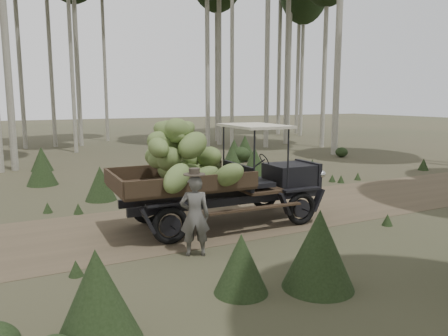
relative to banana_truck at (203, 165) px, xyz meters
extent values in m
plane|color=#473D2B|center=(2.56, 0.55, -1.57)|extent=(120.00, 120.00, 0.00)
cube|color=brown|center=(2.56, 0.55, -1.56)|extent=(70.00, 4.00, 0.01)
cube|color=black|center=(2.52, -0.07, -0.45)|extent=(1.14, 1.09, 0.61)
cube|color=black|center=(3.14, -0.08, -0.45)|extent=(0.14, 1.12, 0.69)
cube|color=black|center=(0.97, -0.02, -0.34)|extent=(0.13, 1.56, 0.61)
cube|color=#38281C|center=(-0.59, 0.02, -0.45)|extent=(3.17, 2.09, 0.09)
cube|color=#38281C|center=(-0.56, 1.02, -0.25)|extent=(3.12, 0.15, 0.36)
cube|color=#38281C|center=(-0.62, -0.98, -0.25)|extent=(3.12, 0.15, 0.36)
cube|color=#38281C|center=(-2.15, 0.07, -0.25)|extent=(0.12, 2.00, 0.36)
cube|color=beige|center=(1.45, -0.04, 0.90)|extent=(1.33, 1.93, 0.07)
cube|color=black|center=(0.59, 0.41, -0.88)|extent=(5.12, 0.26, 0.20)
cube|color=black|center=(0.57, -0.43, -0.88)|extent=(5.12, 0.26, 0.20)
torus|color=black|center=(2.33, 0.83, -1.14)|extent=(0.85, 0.18, 0.85)
torus|color=black|center=(2.28, -0.95, -1.14)|extent=(0.85, 0.18, 0.85)
torus|color=black|center=(-1.12, 0.93, -1.14)|extent=(0.85, 0.18, 0.85)
torus|color=black|center=(-1.17, -0.85, -1.14)|extent=(0.85, 0.18, 0.85)
sphere|color=beige|center=(3.24, 0.41, -0.40)|extent=(0.20, 0.20, 0.20)
sphere|color=beige|center=(3.21, -0.59, -0.40)|extent=(0.20, 0.20, 0.20)
ellipsoid|color=olive|center=(0.56, 0.88, -0.19)|extent=(1.04, 0.75, 0.44)
ellipsoid|color=olive|center=(0.24, 0.14, 0.16)|extent=(0.62, 0.95, 0.64)
ellipsoid|color=olive|center=(-0.70, 0.39, 0.54)|extent=(0.99, 0.64, 0.73)
ellipsoid|color=olive|center=(-0.60, 0.18, 0.81)|extent=(0.47, 0.89, 0.46)
ellipsoid|color=olive|center=(-0.71, -0.11, -0.15)|extent=(1.03, 0.78, 0.63)
ellipsoid|color=olive|center=(-0.05, 0.64, 0.14)|extent=(0.75, 1.07, 0.71)
ellipsoid|color=olive|center=(-0.98, 0.26, 0.54)|extent=(0.78, 0.89, 0.56)
ellipsoid|color=olive|center=(-0.82, 0.07, 0.82)|extent=(0.86, 1.12, 0.67)
ellipsoid|color=olive|center=(-0.17, -0.40, -0.21)|extent=(0.96, 0.49, 0.64)
ellipsoid|color=olive|center=(-1.04, 0.11, 0.19)|extent=(0.77, 0.87, 0.58)
ellipsoid|color=olive|center=(-1.21, -0.28, 0.51)|extent=(0.47, 0.86, 0.56)
ellipsoid|color=olive|center=(-0.67, -0.07, 0.87)|extent=(0.99, 0.93, 0.70)
ellipsoid|color=olive|center=(-0.66, 0.20, -0.13)|extent=(0.94, 0.58, 0.74)
ellipsoid|color=olive|center=(-0.90, -0.12, 0.22)|extent=(0.60, 0.87, 0.79)
ellipsoid|color=olive|center=(-0.41, -0.35, 0.53)|extent=(1.16, 0.98, 0.85)
ellipsoid|color=olive|center=(-0.44, 0.19, 0.82)|extent=(0.99, 0.74, 0.67)
ellipsoid|color=olive|center=(-0.19, 0.19, -0.21)|extent=(0.81, 0.51, 0.57)
ellipsoid|color=olive|center=(-1.01, 0.50, 0.22)|extent=(0.54, 0.92, 0.69)
ellipsoid|color=olive|center=(-0.99, 0.10, 0.56)|extent=(1.17, 1.06, 0.81)
ellipsoid|color=olive|center=(-0.80, 0.07, 0.84)|extent=(0.62, 0.95, 0.67)
ellipsoid|color=olive|center=(-1.06, -1.02, -0.08)|extent=(1.06, 0.98, 0.84)
ellipsoid|color=olive|center=(0.16, -1.06, -0.10)|extent=(0.89, 1.01, 0.78)
imported|color=#504E49|center=(-0.96, -1.71, -0.74)|extent=(0.71, 0.59, 1.65)
cylinder|color=#383127|center=(-0.96, -1.71, 0.11)|extent=(0.57, 0.57, 0.02)
cylinder|color=#383127|center=(-0.96, -1.71, 0.16)|extent=(0.29, 0.29, 0.13)
cylinder|color=#B2AD9E|center=(-2.95, 20.65, 7.14)|extent=(0.27, 0.27, 17.41)
cylinder|color=#B2AD9E|center=(7.78, 16.32, 6.17)|extent=(0.29, 0.29, 15.47)
cylinder|color=#B2AD9E|center=(14.40, 12.86, 5.82)|extent=(0.29, 0.29, 14.77)
cylinder|color=#B2AD9E|center=(-1.10, 21.25, 7.34)|extent=(0.25, 0.25, 17.81)
cylinder|color=#B2AD9E|center=(10.22, 19.83, 6.18)|extent=(0.36, 0.36, 15.50)
cylinder|color=#B2AD9E|center=(-0.39, 17.22, 5.85)|extent=(0.23, 0.23, 14.84)
cylinder|color=#B2AD9E|center=(19.82, 22.96, 9.47)|extent=(0.34, 0.34, 22.07)
cylinder|color=#B2AD9E|center=(17.66, 22.75, 8.88)|extent=(0.34, 0.34, 20.89)
cylinder|color=#B2AD9E|center=(0.80, 23.27, 6.48)|extent=(0.20, 0.20, 16.10)
cylinder|color=#B2AD9E|center=(2.82, 23.38, 7.19)|extent=(0.23, 0.23, 17.52)
cylinder|color=#B2AD9E|center=(20.03, 22.58, 9.24)|extent=(0.23, 0.23, 21.61)
cylinder|color=#B2AD9E|center=(18.69, 20.85, 6.14)|extent=(0.31, 0.31, 15.41)
ellipsoid|color=#233319|center=(12.13, 8.47, -1.30)|extent=(0.66, 0.66, 0.53)
cone|color=#233319|center=(-3.06, 7.55, -0.95)|extent=(1.11, 1.11, 1.23)
cone|color=#233319|center=(-1.65, 4.12, -1.03)|extent=(0.97, 0.97, 1.08)
cone|color=#233319|center=(4.99, 5.79, -0.98)|extent=(1.06, 1.06, 1.17)
cone|color=#233319|center=(0.27, -4.07, -0.89)|extent=(1.22, 1.22, 1.35)
cone|color=#233319|center=(5.33, 8.36, -1.09)|extent=(0.86, 0.86, 0.96)
cone|color=#233319|center=(-3.37, -4.11, -0.93)|extent=(1.15, 1.15, 1.28)
cone|color=#233319|center=(6.92, 9.96, -0.92)|extent=(1.16, 1.16, 1.29)
cone|color=#233319|center=(12.33, 3.43, -1.31)|extent=(0.47, 0.47, 0.52)
cone|color=#233319|center=(6.06, 9.56, -0.99)|extent=(1.05, 1.05, 1.16)
cone|color=#233319|center=(-0.98, -3.66, -1.07)|extent=(0.90, 0.90, 1.00)
cone|color=#233319|center=(-2.79, 10.98, -1.03)|extent=(0.96, 0.96, 1.07)
ellipsoid|color=#233319|center=(6.35, 9.38, -1.18)|extent=(0.95, 0.95, 0.76)
cone|color=#233319|center=(7.39, 5.03, -1.26)|extent=(0.55, 0.55, 0.61)
cone|color=#233319|center=(-1.06, 3.44, -1.42)|extent=(0.27, 0.27, 0.30)
cone|color=#233319|center=(8.01, 2.99, -1.42)|extent=(0.27, 0.27, 0.30)
cone|color=#233319|center=(4.17, -2.00, -1.42)|extent=(0.27, 0.27, 0.30)
cone|color=#233319|center=(7.03, 2.85, -1.42)|extent=(0.27, 0.27, 0.30)
cone|color=#233319|center=(1.82, 3.40, -1.42)|extent=(0.27, 0.27, 0.30)
cone|color=#233319|center=(5.27, 2.79, -1.42)|extent=(0.27, 0.27, 0.30)
cone|color=#233319|center=(4.62, 2.71, -1.42)|extent=(0.27, 0.27, 0.30)
cone|color=#233319|center=(-2.55, 2.72, -1.42)|extent=(0.27, 0.27, 0.30)
cone|color=#233319|center=(1.23, 3.18, -1.42)|extent=(0.27, 0.27, 0.30)
cone|color=#233319|center=(-0.17, -2.40, -1.42)|extent=(0.27, 0.27, 0.30)
cone|color=#233319|center=(2.15, 3.28, -1.42)|extent=(0.27, 0.27, 0.30)
cone|color=#233319|center=(6.85, 3.14, -1.42)|extent=(0.27, 0.27, 0.30)
cone|color=#233319|center=(-0.31, 3.34, -1.42)|extent=(0.27, 0.27, 0.30)
cone|color=#233319|center=(-3.30, 3.23, -1.42)|extent=(0.27, 0.27, 0.30)
cone|color=#233319|center=(-3.29, -1.71, -1.42)|extent=(0.27, 0.27, 0.30)
cone|color=#233319|center=(1.92, 3.06, -1.42)|extent=(0.27, 0.27, 0.30)
camera|label=1|loc=(-4.32, -9.55, 1.59)|focal=35.00mm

